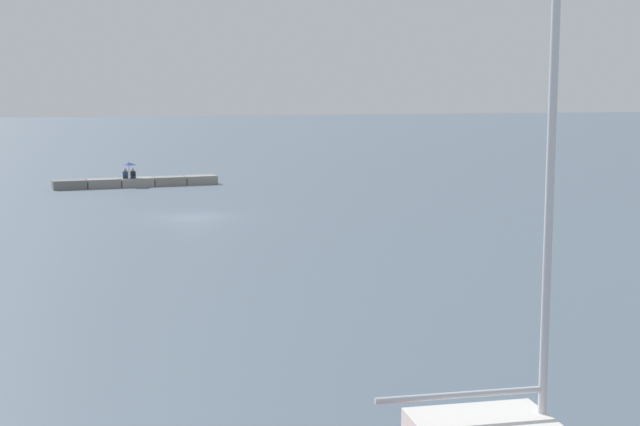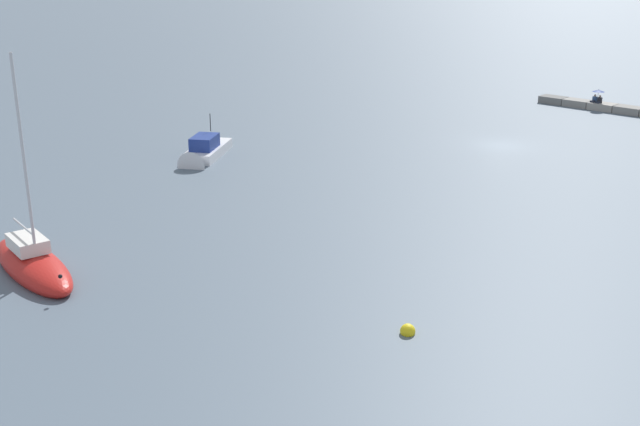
# 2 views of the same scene
# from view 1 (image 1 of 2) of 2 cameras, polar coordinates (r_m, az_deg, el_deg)

# --- Properties ---
(ground_plane) EXTENTS (500.00, 500.00, 0.00)m
(ground_plane) POSITION_cam_1_polar(r_m,az_deg,el_deg) (51.20, -8.13, -0.27)
(ground_plane) COLOR slate
(seawall_pier) EXTENTS (12.50, 1.63, 0.67)m
(seawall_pier) POSITION_cam_1_polar(r_m,az_deg,el_deg) (69.26, -11.81, 1.98)
(seawall_pier) COLOR gray
(seawall_pier) RESTS_ON ground_plane
(person_seated_dark_left) EXTENTS (0.49, 0.66, 0.73)m
(person_seated_dark_left) POSITION_cam_1_polar(r_m,az_deg,el_deg) (68.94, -12.03, 2.44)
(person_seated_dark_left) COLOR #1E2333
(person_seated_dark_left) RESTS_ON seawall_pier
(person_seated_blue_right) EXTENTS (0.49, 0.66, 0.73)m
(person_seated_blue_right) POSITION_cam_1_polar(r_m,az_deg,el_deg) (68.99, -12.51, 2.43)
(person_seated_blue_right) COLOR #1E2333
(person_seated_blue_right) RESTS_ON seawall_pier
(umbrella_open_navy) EXTENTS (1.12, 1.12, 1.25)m
(umbrella_open_navy) POSITION_cam_1_polar(r_m,az_deg,el_deg) (69.05, -12.30, 3.14)
(umbrella_open_navy) COLOR black
(umbrella_open_navy) RESTS_ON seawall_pier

